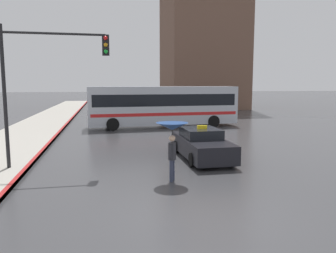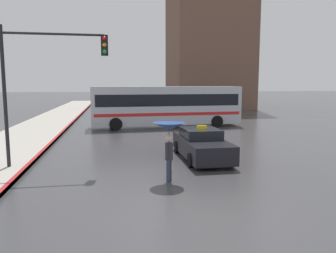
{
  "view_description": "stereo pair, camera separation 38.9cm",
  "coord_description": "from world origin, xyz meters",
  "views": [
    {
      "loc": [
        -2.45,
        -7.69,
        3.41
      ],
      "look_at": [
        0.6,
        7.63,
        1.4
      ],
      "focal_mm": 35.0,
      "sensor_mm": 36.0,
      "label": 1
    },
    {
      "loc": [
        -2.06,
        -7.76,
        3.41
      ],
      "look_at": [
        0.6,
        7.63,
        1.4
      ],
      "focal_mm": 35.0,
      "sensor_mm": 36.0,
      "label": 2
    }
  ],
  "objects": [
    {
      "name": "traffic_light",
      "position": [
        -4.53,
        5.87,
        3.97
      ],
      "size": [
        4.07,
        0.38,
        5.66
      ],
      "color": "black",
      "rests_on": "ground_plane"
    },
    {
      "name": "ground_plane",
      "position": [
        0.0,
        0.0,
        0.0
      ],
      "size": [
        300.0,
        300.0,
        0.0
      ],
      "primitive_type": "plane",
      "color": "#38383A"
    },
    {
      "name": "city_bus",
      "position": [
        2.3,
        18.14,
        1.81
      ],
      "size": [
        11.97,
        3.17,
        3.25
      ],
      "rotation": [
        0.0,
        0.0,
        1.63
      ],
      "color": "#B2B7C1",
      "rests_on": "ground_plane"
    },
    {
      "name": "building_tower_near",
      "position": [
        11.86,
        38.68,
        11.65
      ],
      "size": [
        10.71,
        10.8,
        23.31
      ],
      "color": "brown",
      "rests_on": "ground_plane"
    },
    {
      "name": "pedestrian_with_umbrella",
      "position": [
        -0.1,
        3.38,
        1.74
      ],
      "size": [
        1.13,
        1.13,
        2.09
      ],
      "rotation": [
        0.0,
        0.0,
        1.06
      ],
      "color": "#2D3347",
      "rests_on": "ground_plane"
    },
    {
      "name": "taxi",
      "position": [
        2.0,
        6.67,
        0.66
      ],
      "size": [
        1.91,
        4.76,
        1.54
      ],
      "rotation": [
        0.0,
        0.0,
        3.14
      ],
      "color": "black",
      "rests_on": "ground_plane"
    }
  ]
}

